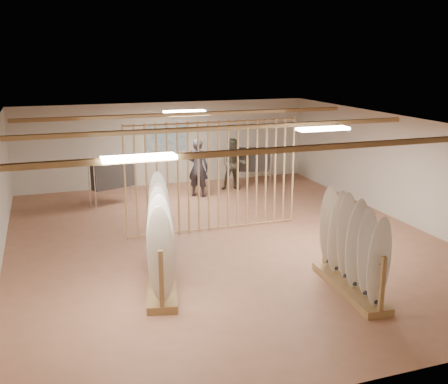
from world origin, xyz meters
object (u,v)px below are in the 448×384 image
object	(u,v)px
rack_left	(161,253)
shopper_a	(198,164)
rack_right	(351,259)
clothing_rack_b	(252,160)
clothing_rack_a	(113,174)
shopper_b	(234,161)

from	to	relation	value
rack_left	shopper_a	size ratio (longest dim) A/B	1.19
rack_right	shopper_a	size ratio (longest dim) A/B	1.12
clothing_rack_b	rack_right	bearing A→B (deg)	-81.17
clothing_rack_a	clothing_rack_b	xyz separation A→B (m)	(4.79, 0.92, -0.05)
shopper_a	shopper_b	distance (m)	1.40
clothing_rack_a	shopper_a	bearing A→B (deg)	-17.74
clothing_rack_b	clothing_rack_a	bearing A→B (deg)	-150.93
clothing_rack_b	shopper_a	distance (m)	2.29
rack_left	clothing_rack_a	size ratio (longest dim) A/B	1.73
rack_left	shopper_b	size ratio (longest dim) A/B	1.29
shopper_a	rack_left	bearing A→B (deg)	104.64
rack_right	clothing_rack_a	distance (m)	8.13
rack_right	clothing_rack_b	distance (m)	8.41
clothing_rack_a	shopper_b	distance (m)	4.02
shopper_a	shopper_b	size ratio (longest dim) A/B	1.08
shopper_b	clothing_rack_b	bearing A→B (deg)	42.62
rack_right	shopper_b	size ratio (longest dim) A/B	1.21
clothing_rack_a	shopper_b	world-z (taller)	shopper_b
clothing_rack_b	shopper_b	size ratio (longest dim) A/B	0.71
rack_left	shopper_b	world-z (taller)	rack_left
clothing_rack_b	shopper_a	bearing A→B (deg)	-141.35
shopper_b	rack_right	bearing A→B (deg)	-77.40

